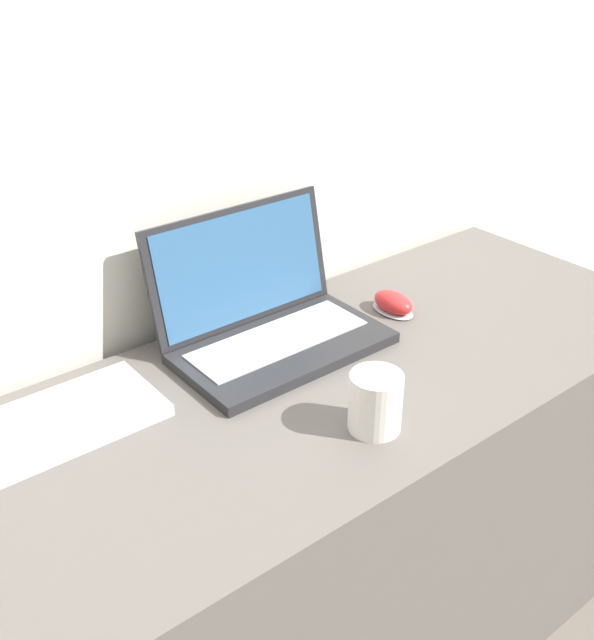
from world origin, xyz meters
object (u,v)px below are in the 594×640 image
object	(u,v)px
computer_mouse	(393,303)
drink_cup	(375,401)
laptop	(267,316)
external_keyboard	(36,431)

from	to	relation	value
computer_mouse	drink_cup	bearing A→B (deg)	-139.36
laptop	computer_mouse	world-z (taller)	laptop
computer_mouse	external_keyboard	size ratio (longest dim) A/B	0.25
drink_cup	external_keyboard	bearing A→B (deg)	143.83
external_keyboard	laptop	bearing A→B (deg)	1.06
laptop	computer_mouse	xyz separation A→B (m)	(0.27, -0.06, -0.04)
laptop	drink_cup	size ratio (longest dim) A/B	3.99
computer_mouse	external_keyboard	xyz separation A→B (m)	(-0.72, 0.05, -0.01)
drink_cup	computer_mouse	distance (m)	0.39
drink_cup	external_keyboard	xyz separation A→B (m)	(-0.42, 0.31, -0.04)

